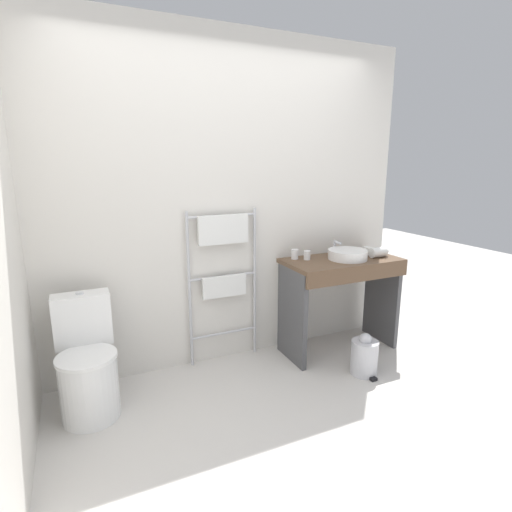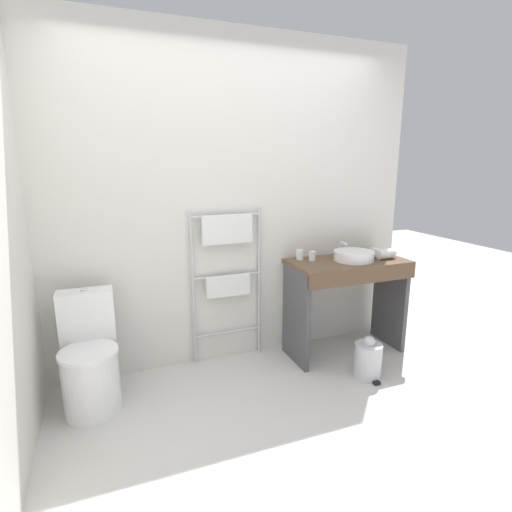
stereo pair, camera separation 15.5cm
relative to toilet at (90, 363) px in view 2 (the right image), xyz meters
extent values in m
plane|color=silver|center=(1.15, -0.93, -0.32)|extent=(12.00, 12.00, 0.00)
cube|color=silver|center=(1.15, 0.43, 0.99)|extent=(3.17, 0.12, 2.61)
cylinder|color=white|center=(0.00, -0.06, -0.11)|extent=(0.36, 0.36, 0.42)
cylinder|color=white|center=(0.00, -0.06, 0.11)|extent=(0.37, 0.37, 0.02)
cube|color=white|center=(0.00, 0.18, 0.28)|extent=(0.36, 0.16, 0.36)
cylinder|color=silver|center=(0.00, 0.18, 0.46)|extent=(0.05, 0.05, 0.01)
cylinder|color=silver|center=(0.79, 0.33, 0.32)|extent=(0.02, 0.02, 1.27)
cylinder|color=silver|center=(1.35, 0.33, 0.32)|extent=(0.02, 0.02, 1.27)
cylinder|color=silver|center=(1.07, 0.33, -0.09)|extent=(0.56, 0.02, 0.02)
cylinder|color=silver|center=(1.07, 0.33, 0.40)|extent=(0.56, 0.02, 0.02)
cylinder|color=silver|center=(1.07, 0.33, 0.90)|extent=(0.56, 0.02, 0.02)
cube|color=white|center=(1.07, 0.31, 0.79)|extent=(0.41, 0.04, 0.23)
cube|color=white|center=(1.07, 0.31, 0.33)|extent=(0.37, 0.04, 0.17)
cube|color=brown|center=(2.05, 0.08, 0.49)|extent=(0.99, 0.50, 0.03)
cube|color=brown|center=(2.05, -0.16, 0.42)|extent=(0.99, 0.02, 0.10)
cube|color=#4C4C4F|center=(1.57, 0.08, 0.08)|extent=(0.04, 0.43, 0.79)
cube|color=#4C4C4F|center=(2.52, 0.08, 0.08)|extent=(0.04, 0.43, 0.79)
cylinder|color=white|center=(2.09, 0.05, 0.55)|extent=(0.33, 0.33, 0.08)
cylinder|color=silver|center=(2.09, 0.05, 0.58)|extent=(0.27, 0.27, 0.01)
cylinder|color=silver|center=(2.09, 0.25, 0.57)|extent=(0.02, 0.02, 0.13)
cylinder|color=silver|center=(2.09, 0.20, 0.62)|extent=(0.02, 0.09, 0.02)
cylinder|color=white|center=(1.68, 0.24, 0.55)|extent=(0.06, 0.06, 0.08)
cylinder|color=white|center=(1.77, 0.18, 0.55)|extent=(0.06, 0.06, 0.08)
cylinder|color=white|center=(2.37, 0.00, 0.55)|extent=(0.15, 0.09, 0.09)
cone|color=silver|center=(2.47, 0.00, 0.55)|extent=(0.05, 0.07, 0.07)
cube|color=white|center=(2.34, 0.09, 0.55)|extent=(0.05, 0.10, 0.06)
cylinder|color=silver|center=(1.98, -0.36, -0.18)|extent=(0.21, 0.21, 0.27)
sphere|color=silver|center=(1.98, -0.36, -0.03)|extent=(0.09, 0.09, 0.09)
cube|color=black|center=(1.98, -0.48, -0.31)|extent=(0.05, 0.04, 0.02)
camera|label=1|loc=(0.02, -2.61, 1.31)|focal=28.00mm
camera|label=2|loc=(0.16, -2.67, 1.31)|focal=28.00mm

